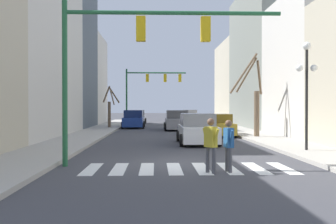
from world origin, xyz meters
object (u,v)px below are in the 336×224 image
car_parked_left_near (197,130)px  street_tree_left_mid (110,108)px  car_parked_right_near (217,126)px  car_parked_right_far (177,121)px  car_driving_toward_lane (138,117)px  pedestrian_on_left_sidewalk (229,141)px  traffic_signal_near (132,45)px  car_driving_away_lane (190,117)px  street_lamp_right_corner (307,74)px  car_parked_left_mid (134,120)px  traffic_signal_far (149,84)px  pedestrian_crossing_street (211,141)px  street_tree_right_near (255,101)px

car_parked_left_near → street_tree_left_mid: size_ratio=1.26×
car_parked_right_near → car_parked_right_far: bearing=19.2°
car_driving_toward_lane → pedestrian_on_left_sidewalk: size_ratio=2.93×
traffic_signal_near → car_parked_left_near: bearing=69.0°
car_driving_away_lane → car_parked_left_near: (-2.05, -28.33, -0.00)m
car_parked_right_far → street_tree_left_mid: size_ratio=1.20×
street_lamp_right_corner → car_parked_right_far: (-4.73, 17.37, -2.65)m
car_parked_left_near → car_parked_left_mid: bearing=15.0°
car_driving_away_lane → pedestrian_on_left_sidewalk: bearing=176.9°
car_driving_toward_lane → traffic_signal_far: bearing=-167.4°
traffic_signal_near → pedestrian_on_left_sidewalk: 4.62m
car_driving_away_lane → street_tree_left_mid: bearing=146.8°
street_tree_left_mid → car_parked_left_mid: bearing=32.2°
traffic_signal_far → car_driving_toward_lane: (-1.47, 6.61, -3.71)m
traffic_signal_far → pedestrian_crossing_street: bearing=-85.4°
car_driving_away_lane → car_parked_right_near: bearing=179.9°
street_lamp_right_corner → car_parked_right_far: size_ratio=1.02×
car_parked_right_far → car_parked_right_near: bearing=-160.8°
car_parked_left_near → pedestrian_on_left_sidewalk: bearing=179.8°
traffic_signal_far → car_driving_toward_lane: traffic_signal_far is taller
car_driving_away_lane → pedestrian_on_left_sidewalk: car_driving_away_lane is taller
street_tree_left_mid → car_parked_right_far: bearing=-21.5°
street_lamp_right_corner → car_parked_right_near: bearing=102.5°
street_lamp_right_corner → street_tree_right_near: street_tree_right_near is taller
pedestrian_crossing_street → car_parked_right_far: bearing=-33.6°
car_parked_left_near → pedestrian_crossing_street: 9.59m
car_driving_toward_lane → street_tree_right_near: (8.54, -23.32, 1.63)m
car_parked_left_near → car_driving_toward_lane: size_ratio=1.03×
car_parked_right_near → street_tree_right_near: size_ratio=0.89×
traffic_signal_near → traffic_signal_far: size_ratio=1.17×
street_lamp_right_corner → car_driving_away_lane: bearing=93.9°
traffic_signal_far → car_parked_right_near: bearing=-70.9°
street_tree_right_near → pedestrian_on_left_sidewalk: bearing=-107.6°
pedestrian_crossing_street → car_driving_away_lane: bearing=-37.2°
pedestrian_on_left_sidewalk → street_tree_right_near: street_tree_right_near is taller
car_parked_left_mid → street_tree_left_mid: 2.77m
traffic_signal_near → traffic_signal_far: (0.08, 28.23, 0.34)m
pedestrian_on_left_sidewalk → street_tree_left_mid: (-6.54, 24.57, 0.99)m
car_parked_right_far → street_tree_left_mid: street_tree_left_mid is taller
traffic_signal_near → street_tree_right_near: size_ratio=1.40×
street_tree_right_near → car_driving_away_lane: bearing=94.6°
car_parked_right_near → car_driving_toward_lane: car_driving_toward_lane is taller
pedestrian_on_left_sidewalk → street_lamp_right_corner: bearing=-52.4°
traffic_signal_far → pedestrian_on_left_sidewalk: bearing=-84.2°
car_parked_right_near → street_lamp_right_corner: bearing=-167.5°
car_driving_toward_lane → car_parked_left_near: bearing=-170.5°
car_parked_left_mid → pedestrian_crossing_street: car_parked_left_mid is taller
traffic_signal_near → car_parked_right_far: traffic_signal_near is taller
traffic_signal_near → pedestrian_on_left_sidewalk: size_ratio=4.61×
street_lamp_right_corner → car_driving_toward_lane: (-8.76, 31.40, -2.69)m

